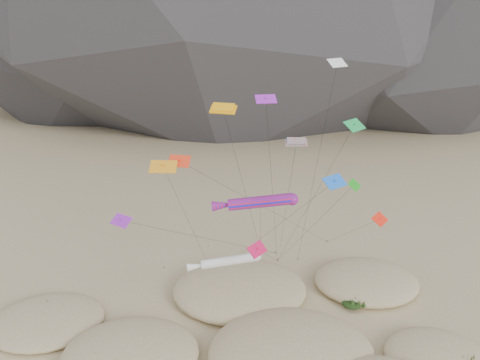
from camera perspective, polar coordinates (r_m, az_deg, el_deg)
The scene contains 7 objects.
dunes at distance 46.41m, azimuth 0.79°, elevation -20.93°, with size 49.13×35.44×3.91m.
kite_stakes at distance 62.89m, azimuth 1.17°, elevation -9.28°, with size 22.46×5.96×0.30m.
rainbow_tube_kite at distance 47.33m, azimuth 2.10°, elevation -2.73°, with size 8.81×12.96×13.73m.
white_tube_kite at distance 43.77m, azimuth -1.73°, elevation -9.88°, with size 6.92×15.20×9.99m.
orange_parafoil at distance 42.92m, azimuth -1.98°, elevation 8.37°, with size 6.46×15.66×23.17m.
multi_parafoil at distance 42.52m, azimuth 6.83°, elevation 4.24°, with size 2.52×17.65×20.38m.
delta_kites at distance 44.38m, azimuth 3.70°, elevation 1.16°, with size 26.88×23.33×26.34m.
Camera 1 is at (-3.41, -31.01, 31.52)m, focal length 35.00 mm.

